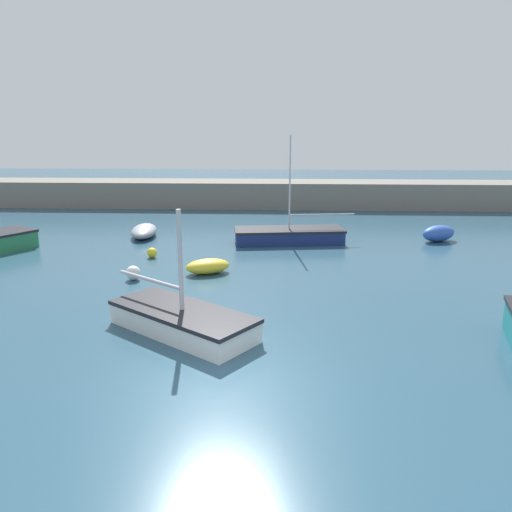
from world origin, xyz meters
TOP-DOWN VIEW (x-y plane):
  - ground_plane at (0.00, 0.00)m, footprint 120.00×120.00m
  - harbor_breakwater at (0.00, 26.71)m, footprint 57.74×3.55m
  - open_tender_yellow at (-6.18, 15.75)m, footprint 1.74×3.28m
  - fishing_dinghy_green at (-1.73, 8.93)m, footprint 2.07×1.65m
  - sailboat_twin_hulled at (-1.62, 2.89)m, footprint 4.80×4.19m
  - dinghy_near_pier at (9.51, 15.34)m, footprint 2.17×1.72m
  - sailboat_tall_mast at (1.69, 14.68)m, footprint 6.26×2.59m
  - mooring_buoy_yellow at (-4.64, 11.33)m, footprint 0.46×0.46m
  - mooring_buoy_white at (-4.53, 7.91)m, footprint 0.56×0.56m

SIDE VIEW (x-z plane):
  - ground_plane at x=0.00m, z-range -0.20..0.00m
  - mooring_buoy_yellow at x=-4.64m, z-range 0.00..0.46m
  - mooring_buoy_white at x=-4.53m, z-range 0.00..0.56m
  - fishing_dinghy_green at x=-1.73m, z-range 0.00..0.60m
  - open_tender_yellow at x=-6.18m, z-range 0.00..0.64m
  - sailboat_twin_hulled at x=-1.62m, z-range -1.44..2.20m
  - sailboat_tall_mast at x=1.69m, z-range -2.33..3.11m
  - dinghy_near_pier at x=9.51m, z-range 0.00..0.84m
  - harbor_breakwater at x=0.00m, z-range 0.00..1.89m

